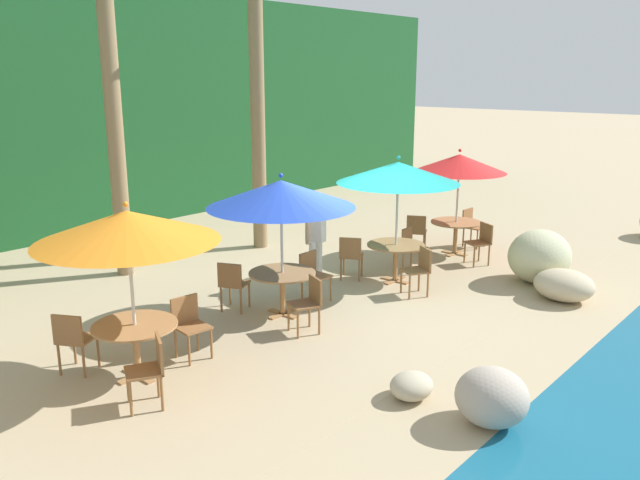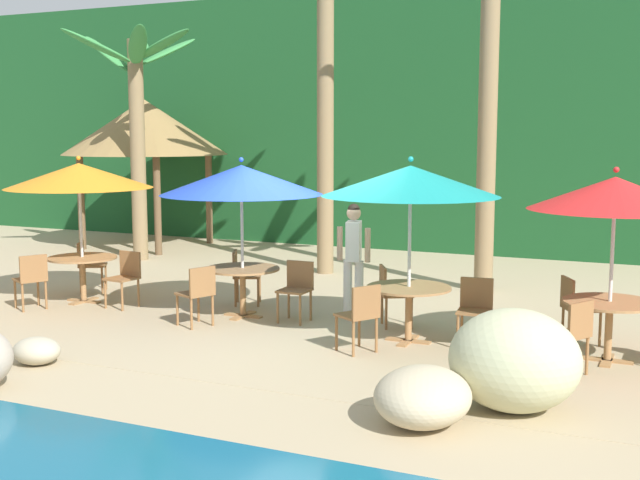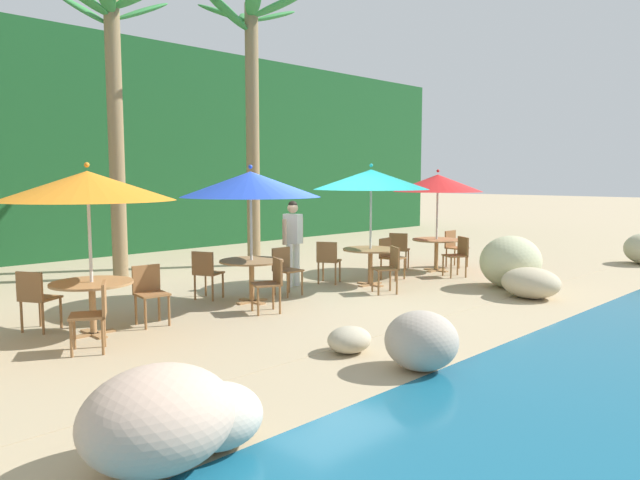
# 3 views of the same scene
# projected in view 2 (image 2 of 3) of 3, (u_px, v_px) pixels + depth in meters

# --- Properties ---
(ground_plane) EXTENTS (120.00, 120.00, 0.00)m
(ground_plane) POSITION_uv_depth(u_px,v_px,m) (316.00, 331.00, 11.23)
(ground_plane) COLOR tan
(terrace_deck) EXTENTS (18.00, 5.20, 0.01)m
(terrace_deck) POSITION_uv_depth(u_px,v_px,m) (316.00, 331.00, 11.23)
(terrace_deck) COLOR tan
(terrace_deck) RESTS_ON ground
(foliage_backdrop) EXTENTS (28.00, 2.40, 6.00)m
(foliage_backdrop) POSITION_uv_depth(u_px,v_px,m) (476.00, 120.00, 18.97)
(foliage_backdrop) COLOR #194C23
(foliage_backdrop) RESTS_ON ground
(rock_seawall) EXTENTS (17.69, 2.77, 1.02)m
(rock_seawall) POSITION_uv_depth(u_px,v_px,m) (63.00, 341.00, 9.16)
(rock_seawall) COLOR #CBAA92
(rock_seawall) RESTS_ON ground
(umbrella_orange) EXTENTS (2.32, 2.32, 2.36)m
(umbrella_orange) POSITION_uv_depth(u_px,v_px,m) (79.00, 176.00, 12.87)
(umbrella_orange) COLOR silver
(umbrella_orange) RESTS_ON ground
(dining_table_orange) EXTENTS (1.10, 1.10, 0.74)m
(dining_table_orange) POSITION_uv_depth(u_px,v_px,m) (83.00, 265.00, 13.06)
(dining_table_orange) COLOR #A37547
(dining_table_orange) RESTS_ON ground
(chair_orange_seaward) EXTENTS (0.47, 0.47, 0.87)m
(chair_orange_seaward) POSITION_uv_depth(u_px,v_px,m) (126.00, 275.00, 12.72)
(chair_orange_seaward) COLOR olive
(chair_orange_seaward) RESTS_ON ground
(chair_orange_inland) EXTENTS (0.58, 0.58, 0.87)m
(chair_orange_inland) POSITION_uv_depth(u_px,v_px,m) (87.00, 262.00, 13.91)
(chair_orange_inland) COLOR olive
(chair_orange_inland) RESTS_ON ground
(chair_orange_left) EXTENTS (0.57, 0.57, 0.87)m
(chair_orange_left) POSITION_uv_depth(u_px,v_px,m) (32.00, 277.00, 12.49)
(chair_orange_left) COLOR olive
(chair_orange_left) RESTS_ON ground
(umbrella_blue) EXTENTS (2.39, 2.39, 2.37)m
(umbrella_blue) POSITION_uv_depth(u_px,v_px,m) (241.00, 180.00, 11.83)
(umbrella_blue) COLOR silver
(umbrella_blue) RESTS_ON ground
(dining_table_blue) EXTENTS (1.10, 1.10, 0.74)m
(dining_table_blue) POSITION_uv_depth(u_px,v_px,m) (243.00, 276.00, 12.02)
(dining_table_blue) COLOR #A37547
(dining_table_blue) RESTS_ON ground
(chair_blue_seaward) EXTENTS (0.42, 0.43, 0.87)m
(chair_blue_seaward) POSITION_uv_depth(u_px,v_px,m) (297.00, 286.00, 11.77)
(chair_blue_seaward) COLOR olive
(chair_blue_seaward) RESTS_ON ground
(chair_blue_inland) EXTENTS (0.56, 0.56, 0.87)m
(chair_blue_inland) POSITION_uv_depth(u_px,v_px,m) (242.00, 273.00, 12.87)
(chair_blue_inland) COLOR olive
(chair_blue_inland) RESTS_ON ground
(chair_blue_left) EXTENTS (0.56, 0.55, 0.87)m
(chair_blue_left) POSITION_uv_depth(u_px,v_px,m) (198.00, 291.00, 11.40)
(chair_blue_left) COLOR olive
(chair_blue_left) RESTS_ON ground
(umbrella_teal) EXTENTS (2.30, 2.30, 2.43)m
(umbrella_teal) POSITION_uv_depth(u_px,v_px,m) (410.00, 181.00, 10.37)
(umbrella_teal) COLOR silver
(umbrella_teal) RESTS_ON ground
(dining_table_teal) EXTENTS (1.10, 1.10, 0.74)m
(dining_table_teal) POSITION_uv_depth(u_px,v_px,m) (409.00, 296.00, 10.57)
(dining_table_teal) COLOR #A37547
(dining_table_teal) RESTS_ON ground
(chair_teal_seaward) EXTENTS (0.46, 0.47, 0.87)m
(chair_teal_seaward) POSITION_uv_depth(u_px,v_px,m) (475.00, 306.00, 10.41)
(chair_teal_seaward) COLOR olive
(chair_teal_seaward) RESTS_ON ground
(chair_teal_inland) EXTENTS (0.58, 0.58, 0.87)m
(chair_teal_inland) POSITION_uv_depth(u_px,v_px,m) (390.00, 291.00, 11.41)
(chair_teal_inland) COLOR olive
(chair_teal_inland) RESTS_ON ground
(chair_teal_left) EXTENTS (0.58, 0.58, 0.87)m
(chair_teal_left) POSITION_uv_depth(u_px,v_px,m) (361.00, 313.00, 10.03)
(chair_teal_left) COLOR olive
(chair_teal_left) RESTS_ON ground
(umbrella_red) EXTENTS (2.02, 2.02, 2.33)m
(umbrella_red) POSITION_uv_depth(u_px,v_px,m) (615.00, 194.00, 9.47)
(umbrella_red) COLOR silver
(umbrella_red) RESTS_ON ground
(dining_table_red) EXTENTS (1.10, 1.10, 0.74)m
(dining_table_red) POSITION_uv_depth(u_px,v_px,m) (609.00, 311.00, 9.65)
(dining_table_red) COLOR #A37547
(dining_table_red) RESTS_ON ground
(chair_red_inland) EXTENTS (0.57, 0.57, 0.87)m
(chair_red_inland) POSITION_uv_depth(u_px,v_px,m) (575.00, 305.00, 10.50)
(chair_red_inland) COLOR olive
(chair_red_inland) RESTS_ON ground
(chair_red_left) EXTENTS (0.58, 0.57, 0.87)m
(chair_red_left) POSITION_uv_depth(u_px,v_px,m) (572.00, 332.00, 9.09)
(chair_red_left) COLOR olive
(chair_red_left) RESTS_ON ground
(palm_tree_nearest) EXTENTS (3.12, 2.97, 4.85)m
(palm_tree_nearest) POSITION_uv_depth(u_px,v_px,m) (137.00, 104.00, 17.10)
(palm_tree_nearest) COLOR olive
(palm_tree_nearest) RESTS_ON ground
(palm_tree_second) EXTENTS (2.83, 2.74, 6.06)m
(palm_tree_second) POSITION_uv_depth(u_px,v_px,m) (325.00, 64.00, 15.34)
(palm_tree_second) COLOR olive
(palm_tree_second) RESTS_ON ground
(palm_tree_third) EXTENTS (2.80, 2.73, 6.40)m
(palm_tree_third) POSITION_uv_depth(u_px,v_px,m) (489.00, 43.00, 13.52)
(palm_tree_third) COLOR olive
(palm_tree_third) RESTS_ON ground
(palapa_hut) EXTENTS (3.90, 3.90, 3.50)m
(palapa_hut) POSITION_uv_depth(u_px,v_px,m) (145.00, 128.00, 19.22)
(palapa_hut) COLOR brown
(palapa_hut) RESTS_ON ground
(waiter_in_white) EXTENTS (0.52, 0.38, 1.70)m
(waiter_in_white) POSITION_uv_depth(u_px,v_px,m) (354.00, 252.00, 11.90)
(waiter_in_white) COLOR white
(waiter_in_white) RESTS_ON ground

